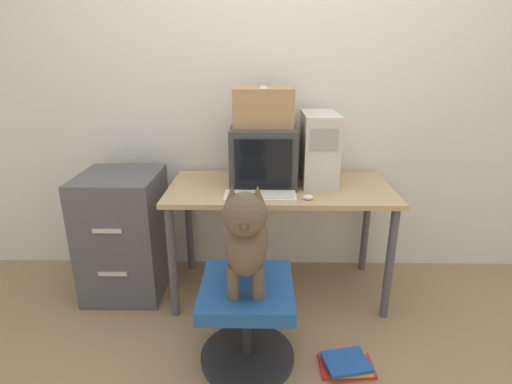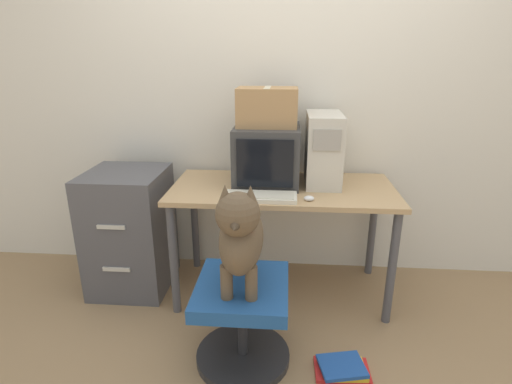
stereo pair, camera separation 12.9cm
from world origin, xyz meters
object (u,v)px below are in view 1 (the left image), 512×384
office_chair (247,317)px  filing_cabinet (124,234)px  crt_monitor (263,155)px  dog (246,234)px  pc_tower (319,148)px  keyboard (260,196)px  book_stack_floor (347,364)px  cardboard_box (263,107)px

office_chair → filing_cabinet: filing_cabinet is taller
crt_monitor → dog: (-0.08, -0.77, -0.18)m
pc_tower → keyboard: bearing=-137.2°
dog → pc_tower: bearing=61.9°
dog → book_stack_floor: 0.87m
pc_tower → dog: (-0.43, -0.80, -0.22)m
dog → filing_cabinet: (-0.82, 0.69, -0.33)m
office_chair → cardboard_box: 1.21m
keyboard → book_stack_floor: 0.98m
crt_monitor → filing_cabinet: size_ratio=0.52×
keyboard → dog: bearing=-97.6°
crt_monitor → filing_cabinet: crt_monitor is taller
cardboard_box → book_stack_floor: 1.49m
keyboard → book_stack_floor: (0.45, -0.49, -0.72)m
filing_cabinet → cardboard_box: bearing=4.9°
pc_tower → dog: pc_tower is taller
dog → book_stack_floor: bearing=-3.6°
pc_tower → book_stack_floor: (0.08, -0.83, -0.93)m
filing_cabinet → book_stack_floor: filing_cabinet is taller
filing_cabinet → keyboard: bearing=-14.6°
filing_cabinet → dog: bearing=-40.0°
office_chair → cardboard_box: bearing=84.0°
pc_tower → cardboard_box: cardboard_box is taller
crt_monitor → pc_tower: size_ratio=0.97×
crt_monitor → dog: size_ratio=0.78×
keyboard → office_chair: (-0.06, -0.43, -0.49)m
crt_monitor → keyboard: (-0.02, -0.30, -0.17)m
crt_monitor → cardboard_box: (0.00, 0.00, 0.29)m
office_chair → filing_cabinet: bearing=141.2°
book_stack_floor → pc_tower: bearing=95.6°
keyboard → cardboard_box: 0.55m
keyboard → dog: size_ratio=0.74×
cardboard_box → crt_monitor: bearing=-90.0°
office_chair → book_stack_floor: bearing=-7.0°
keyboard → filing_cabinet: size_ratio=0.50×
pc_tower → cardboard_box: bearing=-175.3°
crt_monitor → keyboard: 0.35m
keyboard → book_stack_floor: bearing=-47.9°
crt_monitor → keyboard: crt_monitor is taller
crt_monitor → pc_tower: 0.35m
book_stack_floor → cardboard_box: bearing=118.2°
pc_tower → filing_cabinet: size_ratio=0.54×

